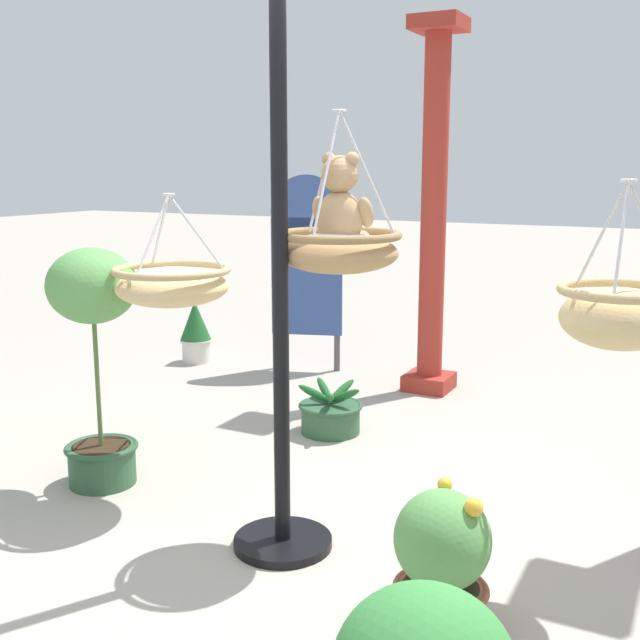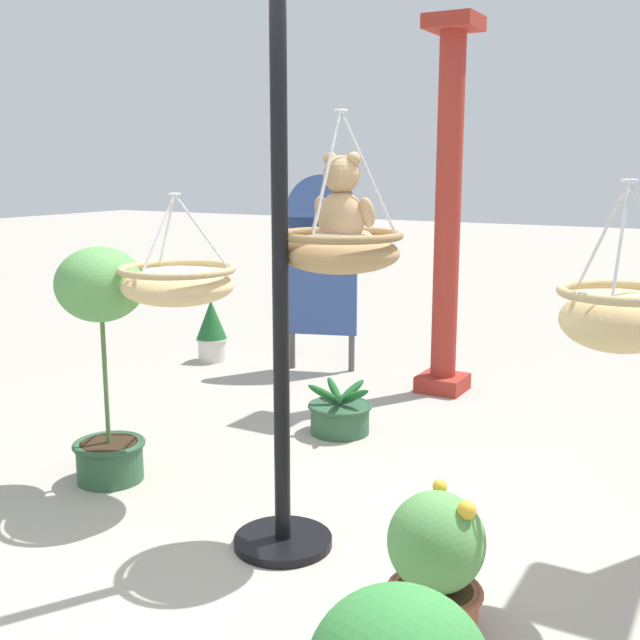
# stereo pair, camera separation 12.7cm
# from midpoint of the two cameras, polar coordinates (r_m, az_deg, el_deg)

# --- Properties ---
(ground_plane) EXTENTS (40.00, 40.00, 0.00)m
(ground_plane) POSITION_cam_midpoint_polar(r_m,az_deg,el_deg) (3.52, 0.08, -17.02)
(ground_plane) COLOR #A8A093
(display_pole_central) EXTENTS (0.44, 0.44, 2.62)m
(display_pole_central) POSITION_cam_midpoint_polar(r_m,az_deg,el_deg) (3.32, -1.77, -3.29)
(display_pole_central) COLOR black
(display_pole_central) RESTS_ON ground
(hanging_basket_with_teddy) EXTENTS (0.55, 0.55, 0.69)m
(hanging_basket_with_teddy) POSITION_cam_midpoint_polar(r_m,az_deg,el_deg) (3.38, 2.57, 5.20)
(hanging_basket_with_teddy) COLOR #A37F51
(teddy_bear) EXTENTS (0.28, 0.25, 0.41)m
(teddy_bear) POSITION_cam_midpoint_polar(r_m,az_deg,el_deg) (3.39, 2.77, 8.24)
(teddy_bear) COLOR tan
(hanging_basket_left_high) EXTENTS (0.58, 0.58, 0.55)m
(hanging_basket_left_high) POSITION_cam_midpoint_polar(r_m,az_deg,el_deg) (3.90, -9.49, 2.70)
(hanging_basket_left_high) COLOR tan
(hanging_basket_right_low) EXTENTS (0.46, 0.46, 0.64)m
(hanging_basket_right_low) POSITION_cam_midpoint_polar(r_m,az_deg,el_deg) (3.11, 22.19, 0.26)
(hanging_basket_right_low) COLOR tan
(greenhouse_pillar_right) EXTENTS (0.36, 0.36, 2.69)m
(greenhouse_pillar_right) POSITION_cam_midpoint_polar(r_m,az_deg,el_deg) (5.76, 9.97, 7.36)
(greenhouse_pillar_right) COLOR #9E2D23
(greenhouse_pillar_right) RESTS_ON ground
(potted_plant_fern_front) EXTENTS (0.46, 0.46, 1.26)m
(potted_plant_fern_front) POSITION_cam_midpoint_polar(r_m,az_deg,el_deg) (4.19, -14.80, -1.15)
(potted_plant_fern_front) COLOR #2D5638
(potted_plant_fern_front) RESTS_ON ground
(potted_plant_tall_leafy) EXTENTS (0.42, 0.42, 0.33)m
(potted_plant_tall_leafy) POSITION_cam_midpoint_polar(r_m,az_deg,el_deg) (4.96, 2.21, -6.90)
(potted_plant_tall_leafy) COLOR #2D5638
(potted_plant_tall_leafy) RESTS_ON ground
(potted_plant_bushy_green) EXTENTS (0.27, 0.27, 0.54)m
(potted_plant_bushy_green) POSITION_cam_midpoint_polar(r_m,az_deg,el_deg) (6.78, -7.43, -0.75)
(potted_plant_bushy_green) COLOR beige
(potted_plant_bushy_green) RESTS_ON ground
(potted_plant_small_succulent) EXTENTS (0.35, 0.35, 0.54)m
(potted_plant_small_succulent) POSITION_cam_midpoint_polar(r_m,az_deg,el_deg) (2.97, 9.75, -17.11)
(potted_plant_small_succulent) COLOR #AD563D
(potted_plant_small_succulent) RESTS_ON ground
(display_sign_board) EXTENTS (0.57, 0.22, 1.60)m
(display_sign_board) POSITION_cam_midpoint_polar(r_m,az_deg,el_deg) (6.32, 0.70, 4.69)
(display_sign_board) COLOR #334C8C
(display_sign_board) RESTS_ON ground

